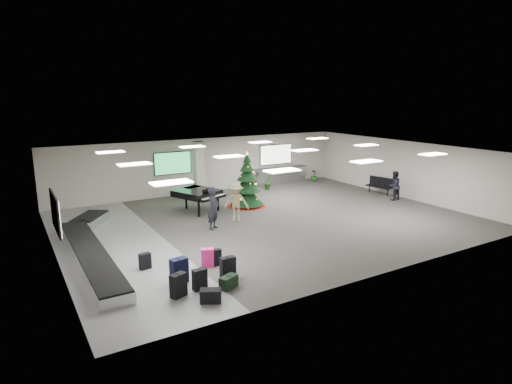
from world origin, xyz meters
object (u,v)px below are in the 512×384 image
pink_suitcase (207,258)px  christmas_tree (247,188)px  traveler_b (236,202)px  potted_plant_left (267,182)px  grand_piano (198,194)px  bench (380,184)px  traveler_a (213,208)px  service_counter (278,176)px  traveler_bench (394,186)px  potted_plant_right (314,176)px  baggage_carousel (90,247)px

pink_suitcase → christmas_tree: (5.15, 6.31, 0.67)m
traveler_b → potted_plant_left: 6.92m
grand_piano → christmas_tree: bearing=-30.2°
bench → traveler_a: (-11.31, -1.12, 0.37)m
bench → pink_suitcase: bearing=-171.6°
service_counter → potted_plant_left: bearing=-145.2°
service_counter → pink_suitcase: service_counter is taller
grand_piano → potted_plant_left: 6.19m
grand_piano → traveler_b: bearing=-93.1°
pink_suitcase → traveler_bench: traveler_bench is taller
traveler_a → potted_plant_right: (10.30, 6.00, -0.54)m
traveler_a → potted_plant_left: traveler_a is taller
traveler_b → christmas_tree: bearing=79.1°
baggage_carousel → christmas_tree: (8.30, 2.84, 0.78)m
baggage_carousel → grand_piano: 6.59m
bench → traveler_bench: (-0.54, -1.51, 0.26)m
pink_suitcase → christmas_tree: size_ratio=0.23×
christmas_tree → traveler_a: size_ratio=1.57×
traveler_b → pink_suitcase: bearing=-99.1°
grand_piano → traveler_b: traveler_b is taller
baggage_carousel → traveler_a: 5.19m
service_counter → bench: 6.46m
christmas_tree → traveler_b: size_ratio=1.61×
traveler_a → potted_plant_right: traveler_a is taller
pink_suitcase → potted_plant_left: 12.31m
potted_plant_left → baggage_carousel: bearing=-153.3°
service_counter → potted_plant_left: service_counter is taller
christmas_tree → traveler_bench: 8.17m
service_counter → traveler_bench: bearing=-66.0°
grand_piano → bench: grand_piano is taller
traveler_bench → bench: bearing=-114.2°
grand_piano → traveler_a: bearing=-122.5°
baggage_carousel → traveler_a: bearing=2.8°
grand_piano → potted_plant_right: grand_piano is taller
bench → traveler_a: size_ratio=0.87×
bench → traveler_a: traveler_a is taller
traveler_b → potted_plant_right: bearing=61.2°
service_counter → traveler_b: 8.69m
traveler_bench → potted_plant_left: size_ratio=1.77×
pink_suitcase → traveler_b: (3.38, 4.23, 0.57)m
potted_plant_right → potted_plant_left: bearing=-172.4°
pink_suitcase → bench: bench is taller
pink_suitcase → grand_piano: size_ratio=0.25×
pink_suitcase → potted_plant_left: size_ratio=0.73×
service_counter → traveler_a: size_ratio=2.20×
service_counter → pink_suitcase: 14.07m
potted_plant_left → potted_plant_right: potted_plant_left is taller
bench → traveler_bench: size_ratio=0.99×
baggage_carousel → traveler_b: 6.61m
pink_suitcase → grand_piano: 7.19m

